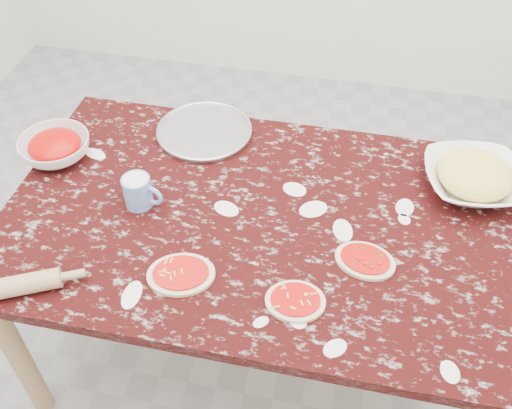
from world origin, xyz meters
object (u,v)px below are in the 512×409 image
object	(u,v)px
sauce_bowl	(56,148)
flour_mug	(139,191)
cheese_bowl	(473,180)
rolling_pin	(7,288)
worktable	(256,233)
pizza_tray	(204,132)

from	to	relation	value
sauce_bowl	flour_mug	xyz separation A→B (m)	(0.37, -0.16, 0.02)
cheese_bowl	rolling_pin	bearing A→B (deg)	-150.90
rolling_pin	flour_mug	bearing A→B (deg)	60.63
sauce_bowl	rolling_pin	size ratio (longest dim) A/B	0.83
worktable	rolling_pin	distance (m)	0.76
sauce_bowl	rolling_pin	xyz separation A→B (m)	(0.13, -0.58, -0.01)
cheese_bowl	flour_mug	bearing A→B (deg)	-164.23
flour_mug	pizza_tray	bearing A→B (deg)	75.74
sauce_bowl	cheese_bowl	distance (m)	1.41
pizza_tray	sauce_bowl	xyz separation A→B (m)	(-0.47, -0.23, 0.03)
cheese_bowl	sauce_bowl	bearing A→B (deg)	-174.61
pizza_tray	cheese_bowl	world-z (taller)	cheese_bowl
sauce_bowl	pizza_tray	bearing A→B (deg)	26.70
worktable	flour_mug	xyz separation A→B (m)	(-0.37, -0.02, 0.14)
worktable	rolling_pin	xyz separation A→B (m)	(-0.61, -0.44, 0.11)
rolling_pin	pizza_tray	bearing A→B (deg)	67.60
worktable	cheese_bowl	world-z (taller)	cheese_bowl
flour_mug	rolling_pin	world-z (taller)	flour_mug
flour_mug	worktable	bearing A→B (deg)	3.71
worktable	rolling_pin	bearing A→B (deg)	-144.09
sauce_bowl	rolling_pin	distance (m)	0.59
worktable	sauce_bowl	distance (m)	0.76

